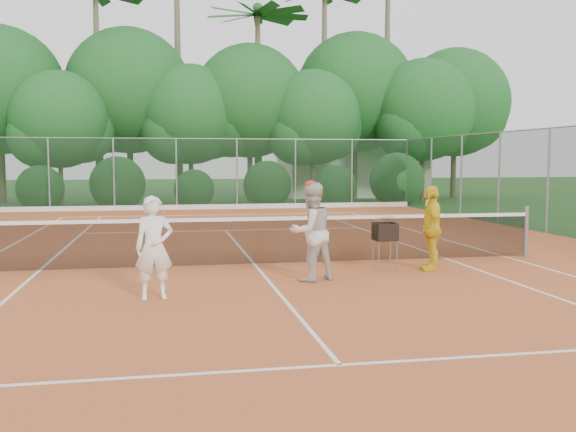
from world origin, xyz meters
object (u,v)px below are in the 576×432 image
at_px(player_yellow, 431,228).
at_px(ball_hopper, 385,233).
at_px(player_center_grp, 311,231).
at_px(player_white, 154,248).

xyz_separation_m(player_yellow, ball_hopper, (-0.87, 0.14, -0.09)).
xyz_separation_m(player_center_grp, player_yellow, (2.48, 0.62, -0.06)).
bearing_deg(player_yellow, player_white, -61.62).
relative_size(player_white, player_yellow, 0.97).
xyz_separation_m(player_white, player_yellow, (5.13, 1.60, 0.03)).
xyz_separation_m(player_center_grp, ball_hopper, (1.61, 0.76, -0.14)).
distance_m(player_center_grp, player_yellow, 2.56).
bearing_deg(player_yellow, player_center_grp, -64.96).
relative_size(player_center_grp, ball_hopper, 1.92).
bearing_deg(player_yellow, ball_hopper, -88.33).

